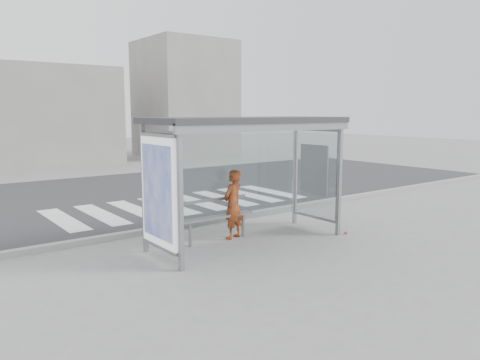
{
  "coord_description": "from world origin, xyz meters",
  "views": [
    {
      "loc": [
        -5.86,
        -7.53,
        2.73
      ],
      "look_at": [
        -0.06,
        0.2,
        1.32
      ],
      "focal_mm": 35.0,
      "sensor_mm": 36.0,
      "label": 1
    }
  ],
  "objects_px": {
    "bus_shelter": "(232,149)",
    "bench": "(217,217)",
    "soda_can": "(346,233)",
    "person": "(233,204)"
  },
  "relations": [
    {
      "from": "bench",
      "to": "soda_can",
      "type": "distance_m",
      "value": 2.98
    },
    {
      "from": "bus_shelter",
      "to": "person",
      "type": "bearing_deg",
      "value": 51.86
    },
    {
      "from": "person",
      "to": "bench",
      "type": "bearing_deg",
      "value": -22.29
    },
    {
      "from": "bus_shelter",
      "to": "soda_can",
      "type": "bearing_deg",
      "value": -17.9
    },
    {
      "from": "bus_shelter",
      "to": "person",
      "type": "xyz_separation_m",
      "value": [
        0.33,
        0.42,
        -1.23
      ]
    },
    {
      "from": "bus_shelter",
      "to": "soda_can",
      "type": "height_order",
      "value": "bus_shelter"
    },
    {
      "from": "person",
      "to": "bench",
      "type": "relative_size",
      "value": 0.86
    },
    {
      "from": "bus_shelter",
      "to": "bench",
      "type": "bearing_deg",
      "value": 100.28
    },
    {
      "from": "soda_can",
      "to": "bench",
      "type": "bearing_deg",
      "value": 154.44
    },
    {
      "from": "bus_shelter",
      "to": "bench",
      "type": "height_order",
      "value": "bus_shelter"
    }
  ]
}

